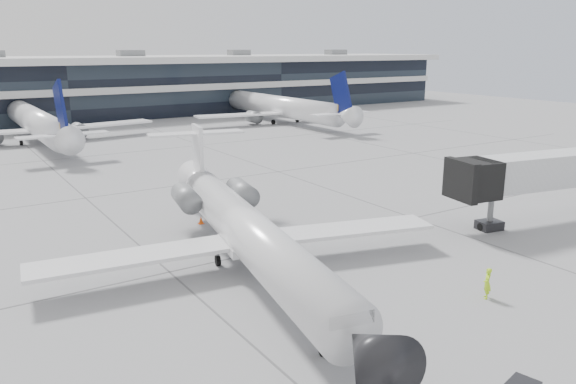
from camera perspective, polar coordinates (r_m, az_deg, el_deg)
ground at (r=38.58m, az=2.05°, el=-5.03°), size 220.00×220.00×0.00m
terminal at (r=113.99m, az=-22.51°, el=9.43°), size 170.00×22.00×10.00m
bg_jet_center at (r=86.72m, az=-24.00°, el=4.68°), size 32.00×40.00×9.60m
bg_jet_right at (r=100.74m, az=-0.88°, el=7.13°), size 32.00×40.00×9.60m
regional_jet at (r=33.22m, az=-4.20°, el=-3.91°), size 24.47×30.50×7.08m
jet_bridge at (r=46.88m, az=25.76°, el=2.07°), size 16.91×6.09×5.44m
ramp_worker at (r=31.68m, az=19.58°, el=-8.74°), size 0.72×0.72×1.68m
traffic_cone at (r=42.74m, az=-8.83°, el=-2.85°), size 0.44×0.44×0.58m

